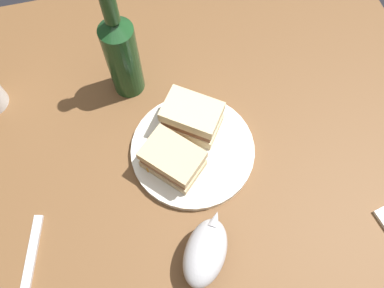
{
  "coord_description": "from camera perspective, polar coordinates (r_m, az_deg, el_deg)",
  "views": [
    {
      "loc": [
        -0.08,
        -0.31,
        1.44
      ],
      "look_at": [
        -0.0,
        -0.0,
        0.76
      ],
      "focal_mm": 35.78,
      "sensor_mm": 36.0,
      "label": 1
    }
  ],
  "objects": [
    {
      "name": "gravy_boat",
      "position": [
        0.67,
        2.03,
        -15.76
      ],
      "size": [
        0.12,
        0.14,
        0.07
      ],
      "color": "#B7B7BC",
      "rests_on": "dining_table"
    },
    {
      "name": "fork",
      "position": [
        0.77,
        -23.04,
        -16.34
      ],
      "size": [
        0.06,
        0.18,
        0.01
      ],
      "primitive_type": "cube",
      "rotation": [
        0.0,
        0.0,
        4.45
      ],
      "color": "silver",
      "rests_on": "dining_table"
    },
    {
      "name": "potato_wedge_middle",
      "position": [
        0.75,
        -5.92,
        -1.92
      ],
      "size": [
        0.05,
        0.05,
        0.01
      ],
      "primitive_type": "cube",
      "rotation": [
        0.0,
        0.0,
        3.85
      ],
      "color": "#B77F33",
      "rests_on": "plate"
    },
    {
      "name": "potato_wedge_back",
      "position": [
        0.74,
        -5.77,
        -2.44
      ],
      "size": [
        0.03,
        0.05,
        0.02
      ],
      "primitive_type": "cube",
      "rotation": [
        0.0,
        0.0,
        1.14
      ],
      "color": "gold",
      "rests_on": "plate"
    },
    {
      "name": "sandwich_half_left",
      "position": [
        0.75,
        -0.01,
        3.98
      ],
      "size": [
        0.13,
        0.12,
        0.07
      ],
      "color": "beige",
      "rests_on": "plate"
    },
    {
      "name": "dining_table",
      "position": [
        1.12,
        -0.02,
        -8.36
      ],
      "size": [
        1.09,
        0.97,
        0.73
      ],
      "primitive_type": "cube",
      "color": "brown",
      "rests_on": "ground"
    },
    {
      "name": "ground_plane",
      "position": [
        1.48,
        -0.01,
        -12.38
      ],
      "size": [
        6.0,
        6.0,
        0.0
      ],
      "primitive_type": "plane",
      "color": "black"
    },
    {
      "name": "potato_wedge_front",
      "position": [
        0.76,
        -2.32,
        1.44
      ],
      "size": [
        0.05,
        0.05,
        0.02
      ],
      "primitive_type": "cube",
      "rotation": [
        0.0,
        0.0,
        0.94
      ],
      "color": "#B77F33",
      "rests_on": "plate"
    },
    {
      "name": "sandwich_half_right",
      "position": [
        0.72,
        -2.89,
        -2.32
      ],
      "size": [
        0.13,
        0.13,
        0.06
      ],
      "color": "#CCB284",
      "rests_on": "plate"
    },
    {
      "name": "plate",
      "position": [
        0.77,
        0.03,
        -0.93
      ],
      "size": [
        0.25,
        0.25,
        0.02
      ],
      "primitive_type": "cylinder",
      "color": "silver",
      "rests_on": "dining_table"
    },
    {
      "name": "cider_bottle",
      "position": [
        0.77,
        -10.47,
        13.13
      ],
      "size": [
        0.07,
        0.07,
        0.28
      ],
      "color": "#19421E",
      "rests_on": "dining_table"
    },
    {
      "name": "potato_wedge_left_edge",
      "position": [
        0.77,
        -1.29,
        3.49
      ],
      "size": [
        0.04,
        0.03,
        0.02
      ],
      "primitive_type": "cube",
      "rotation": [
        0.0,
        0.0,
        3.31
      ],
      "color": "gold",
      "rests_on": "plate"
    },
    {
      "name": "potato_wedge_right_edge",
      "position": [
        0.75,
        -2.79,
        -0.82
      ],
      "size": [
        0.04,
        0.05,
        0.02
      ],
      "primitive_type": "cube",
      "rotation": [
        0.0,
        0.0,
        1.05
      ],
      "color": "gold",
      "rests_on": "plate"
    }
  ]
}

